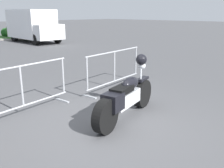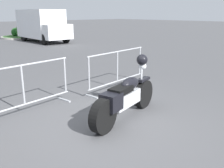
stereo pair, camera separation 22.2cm
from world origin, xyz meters
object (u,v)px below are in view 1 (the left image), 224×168
(motorcycle, at_px, (126,96))
(crowd_barrier_near, at_px, (22,90))
(crowd_barrier_far, at_px, (114,69))
(delivery_van, at_px, (33,25))

(motorcycle, xyz_separation_m, crowd_barrier_near, (-1.39, 1.66, 0.08))
(crowd_barrier_near, xyz_separation_m, crowd_barrier_far, (2.77, 0.00, 0.00))
(crowd_barrier_near, distance_m, crowd_barrier_far, 2.77)
(delivery_van, bearing_deg, crowd_barrier_far, -17.58)
(motorcycle, xyz_separation_m, delivery_van, (5.64, 14.01, 0.77))
(delivery_van, bearing_deg, motorcycle, -20.50)
(motorcycle, relative_size, crowd_barrier_near, 0.92)
(crowd_barrier_near, xyz_separation_m, delivery_van, (7.03, 12.34, 0.68))
(crowd_barrier_far, bearing_deg, delivery_van, 70.99)
(motorcycle, height_order, crowd_barrier_far, motorcycle)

